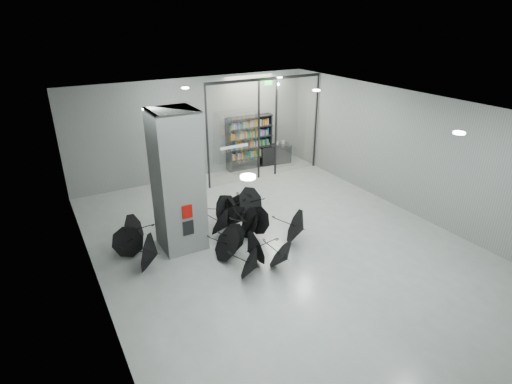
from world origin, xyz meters
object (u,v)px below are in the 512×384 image
column (177,182)px  bookshelf (249,142)px  umbrella_cluster (228,231)px  shop_counter (275,154)px

column → bookshelf: column is taller
column → bookshelf: size_ratio=1.76×
column → umbrella_cluster: 2.16m
umbrella_cluster → bookshelf: bearing=55.3°
column → umbrella_cluster: size_ratio=0.69×
bookshelf → shop_counter: size_ratio=1.62×
shop_counter → column: bearing=-135.0°
column → shop_counter: (6.12, 4.67, -1.58)m
bookshelf → column: bearing=-132.1°
column → bookshelf: 6.85m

